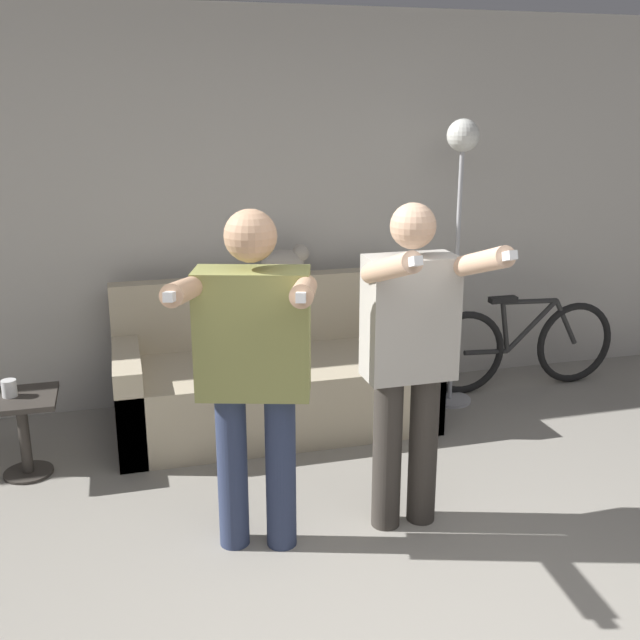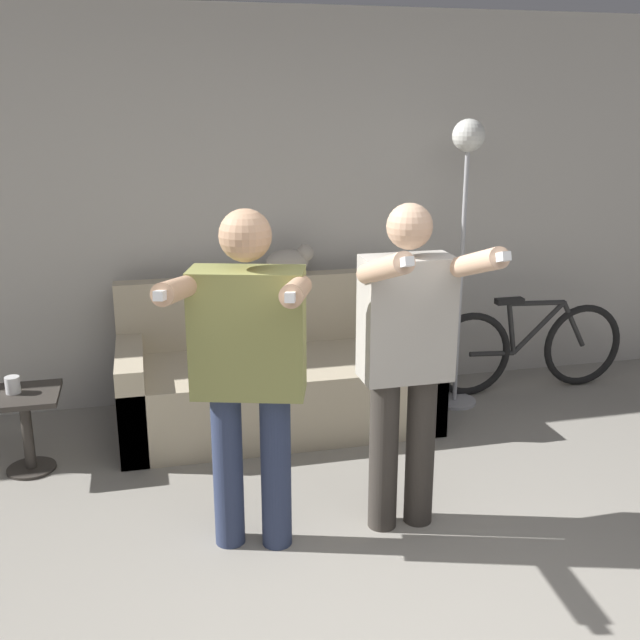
% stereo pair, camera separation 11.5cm
% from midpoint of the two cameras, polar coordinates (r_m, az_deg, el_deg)
% --- Properties ---
extents(wall_back, '(10.00, 0.05, 2.60)m').
position_cam_midpoint_polar(wall_back, '(5.12, -2.56, 8.36)').
color(wall_back, beige).
rests_on(wall_back, ground_plane).
extents(couch, '(1.97, 0.88, 0.90)m').
position_cam_midpoint_polar(couch, '(4.82, -2.64, -4.59)').
color(couch, beige).
rests_on(couch, ground_plane).
extents(person_left, '(0.68, 0.78, 1.58)m').
position_cam_midpoint_polar(person_left, '(3.28, -4.51, -2.96)').
color(person_left, '#2D3856').
rests_on(person_left, ground_plane).
extents(person_right, '(0.49, 0.65, 1.58)m').
position_cam_midpoint_polar(person_right, '(3.47, 7.59, -2.20)').
color(person_right, '#38332D').
rests_on(person_right, ground_plane).
extents(cat, '(0.41, 0.14, 0.20)m').
position_cam_midpoint_polar(cat, '(4.96, -1.66, 4.55)').
color(cat, '#B7AD9E').
rests_on(cat, couch).
extents(floor_lamp, '(0.30, 0.30, 1.91)m').
position_cam_midpoint_polar(floor_lamp, '(4.96, 11.67, 9.19)').
color(floor_lamp, '#B2B2B7').
rests_on(floor_lamp, ground_plane).
extents(side_table, '(0.38, 0.38, 0.47)m').
position_cam_midpoint_polar(side_table, '(4.47, -20.84, -6.87)').
color(side_table, '#38332D').
rests_on(side_table, ground_plane).
extents(cup, '(0.08, 0.08, 0.09)m').
position_cam_midpoint_polar(cup, '(4.43, -21.69, -4.62)').
color(cup, white).
rests_on(cup, side_table).
extents(bicycle, '(1.49, 0.07, 0.69)m').
position_cam_midpoint_polar(bicycle, '(5.55, 16.09, -2.03)').
color(bicycle, black).
rests_on(bicycle, ground_plane).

